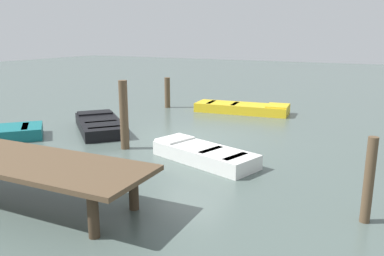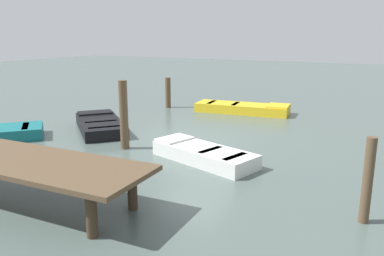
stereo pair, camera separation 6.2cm
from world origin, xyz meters
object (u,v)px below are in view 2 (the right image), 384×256
Objects in this scene: rowboat_yellow at (243,108)px; mooring_piling_near_right at (168,93)px; rowboat_white at (203,154)px; mooring_piling_center at (124,115)px; dock_segment at (25,163)px; rowboat_black at (100,125)px; mooring_piling_mid_left at (368,181)px.

rowboat_yellow is 3.74m from mooring_piling_near_right.
rowboat_yellow is (1.54, -7.07, -0.00)m from rowboat_white.
mooring_piling_center is at bearing -106.13° from rowboat_yellow.
dock_segment is 4.70m from rowboat_white.
rowboat_black is 0.82× the size of rowboat_yellow.
dock_segment is 11.27m from rowboat_yellow.
dock_segment is at bearing 98.61° from mooring_piling_center.
mooring_piling_mid_left is at bearing -63.34° from rowboat_yellow.
rowboat_white is 8.42m from mooring_piling_near_right.
rowboat_black is 2.11× the size of mooring_piling_mid_left.
rowboat_yellow is at bearing -95.45° from dock_segment.
mooring_piling_mid_left is at bearing 138.60° from mooring_piling_near_right.
mooring_piling_mid_left is at bearing 165.67° from mooring_piling_center.
rowboat_black is 6.61m from rowboat_yellow.
mooring_piling_mid_left reaches higher than rowboat_black.
mooring_piling_center is at bearing -84.03° from dock_segment.
mooring_piling_mid_left is 7.27m from mooring_piling_center.
rowboat_white is (-2.10, -4.16, -0.63)m from dock_segment.
mooring_piling_mid_left is (-5.86, 8.90, 0.62)m from rowboat_yellow.
dock_segment reaches higher than rowboat_yellow.
mooring_piling_mid_left is at bearing -158.50° from rowboat_black.
mooring_piling_mid_left reaches higher than rowboat_white.
mooring_piling_near_right is (5.22, -6.58, 0.51)m from rowboat_white.
dock_segment is at bearing -99.52° from rowboat_yellow.
mooring_piling_near_right is at bearing -69.29° from mooring_piling_center.
rowboat_white is 0.94× the size of rowboat_black.
mooring_piling_center reaches higher than dock_segment.
mooring_piling_mid_left is at bearing 173.66° from rowboat_white.
rowboat_yellow is 10.67m from mooring_piling_mid_left.
rowboat_yellow is (-0.55, -11.24, -0.63)m from dock_segment.
rowboat_white is 2.85m from mooring_piling_center.
mooring_piling_center reaches higher than rowboat_white.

